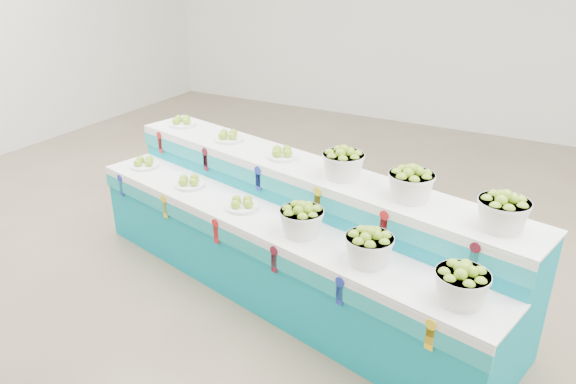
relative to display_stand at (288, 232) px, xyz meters
The scene contains 14 objects.
ground 0.52m from the display_stand, 100.48° to the left, with size 10.00×10.00×0.00m, color brown.
display_stand is the anchor object (origin of this frame).
plate_lower_left 1.66m from the display_stand, behind, with size 0.26×0.26×0.10m, color white.
plate_lower_mid 1.01m from the display_stand, behind, with size 0.26×0.26×0.10m, color white.
plate_lower_right 0.45m from the display_stand, 153.04° to the right, with size 0.26×0.26×0.10m, color white.
basket_lower_left 0.53m from the display_stand, 47.60° to the right, with size 0.32×0.32×0.24m, color silver, non-canonical shape.
basket_lower_mid 1.02m from the display_stand, 27.58° to the right, with size 0.32×0.32×0.24m, color silver, non-canonical shape.
basket_lower_right 1.64m from the display_stand, 21.84° to the right, with size 0.32×0.32×0.24m, color silver, non-canonical shape.
plate_upper_left 1.74m from the display_stand, 158.38° to the left, with size 0.26×0.26×0.10m, color white.
plate_upper_mid 1.13m from the display_stand, 152.60° to the left, with size 0.26×0.26×0.10m, color white.
plate_upper_right 0.67m from the display_stand, 126.44° to the left, with size 0.26×0.26×0.10m, color white.
basket_upper_left 0.76m from the display_stand, 21.01° to the left, with size 0.32×0.32×0.24m, color silver, non-canonical shape.
basket_upper_mid 1.15m from the display_stand, ahead, with size 0.32×0.32×0.24m, color silver, non-canonical shape.
basket_upper_right 1.72m from the display_stand, ahead, with size 0.32×0.32×0.24m, color silver, non-canonical shape.
Camera 1 is at (1.92, -3.53, 2.64)m, focal length 34.23 mm.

